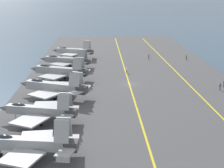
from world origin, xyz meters
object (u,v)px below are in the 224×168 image
crew_green_vest (186,57)px  crew_white_vest (127,70)px  parked_jet_second (39,111)px  crew_purple_vest (224,83)px  parked_jet_nearest (30,143)px  parked_jet_third (53,87)px  crew_blue_vest (220,86)px  parked_jet_sixth (73,51)px  parked_jet_fourth (59,71)px  parked_jet_fifth (65,60)px  crew_brown_vest (149,56)px

crew_green_vest → crew_white_vest: bearing=130.3°
parked_jet_second → crew_purple_vest: (22.43, -42.20, -1.52)m
parked_jet_second → crew_purple_vest: 47.82m
parked_jet_nearest → parked_jet_third: (28.26, 0.26, 0.29)m
parked_jet_nearest → parked_jet_second: bearing=4.1°
crew_purple_vest → crew_blue_vest: bearing=144.7°
parked_jet_sixth → crew_blue_vest: (-40.67, -38.45, -1.47)m
crew_blue_vest → parked_jet_fourth: bearing=75.1°
parked_jet_fifth → parked_jet_second: bearing=179.4°
parked_jet_fifth → crew_green_vest: 41.87m
parked_jet_sixth → crew_blue_vest: bearing=-136.6°
parked_jet_nearest → crew_green_vest: bearing=-30.0°
crew_green_vest → crew_blue_vest: 36.46m
parked_jet_second → crew_brown_vest: (57.30, -28.13, -1.51)m
parked_jet_second → crew_blue_vest: 44.85m
parked_jet_fifth → crew_green_vest: size_ratio=9.89×
parked_jet_third → crew_white_vest: (22.41, -18.21, -1.66)m
crew_blue_vest → crew_brown_vest: bearing=17.9°
parked_jet_sixth → crew_green_vest: size_ratio=8.98×
parked_jet_third → crew_blue_vest: size_ratio=9.30×
parked_jet_sixth → crew_blue_vest: parked_jet_sixth is taller
parked_jet_sixth → parked_jet_second: bearing=178.3°
parked_jet_third → parked_jet_fourth: parked_jet_fourth is taller
parked_jet_nearest → crew_green_vest: 80.15m
parked_jet_second → parked_jet_sixth: 60.39m
parked_jet_fourth → parked_jet_third: bearing=-178.3°
parked_jet_nearest → parked_jet_third: 28.26m
parked_jet_third → parked_jet_fifth: 30.74m
crew_green_vest → crew_purple_vest: bearing=-177.9°
parked_jet_fourth → crew_purple_vest: size_ratio=9.37×
crew_green_vest → crew_white_vest: 28.98m
parked_jet_second → parked_jet_third: (14.98, -0.68, 0.13)m
parked_jet_nearest → parked_jet_fourth: 43.64m
parked_jet_second → parked_jet_sixth: size_ratio=0.99×
parked_jet_third → crew_white_vest: parked_jet_third is taller
parked_jet_sixth → crew_brown_vest: size_ratio=8.45×
parked_jet_second → crew_white_vest: size_ratio=8.59×
parked_jet_fourth → parked_jet_fifth: bearing=-0.8°
crew_green_vest → crew_white_vest: (-18.76, 22.09, 0.04)m
parked_jet_sixth → crew_white_vest: bearing=-143.4°
parked_jet_sixth → crew_green_vest: 39.42m
parked_jet_fourth → parked_jet_fifth: parked_jet_fourth is taller
parked_jet_sixth → crew_purple_vest: size_ratio=8.49×
parked_jet_sixth → crew_brown_vest: 26.54m
parked_jet_nearest → crew_purple_vest: (35.71, -41.26, -1.35)m
parked_jet_third → crew_white_vest: bearing=-39.1°
parked_jet_third → crew_white_vest: 28.92m
parked_jet_third → crew_brown_vest: (42.32, -27.45, -1.64)m
parked_jet_fourth → crew_white_vest: bearing=-69.3°
parked_jet_third → parked_jet_sixth: bearing=-1.4°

